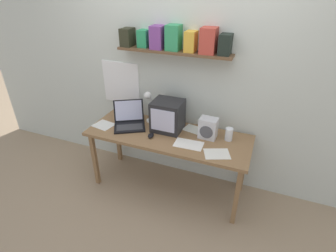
# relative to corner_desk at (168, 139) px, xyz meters

# --- Properties ---
(ground_plane) EXTENTS (12.00, 12.00, 0.00)m
(ground_plane) POSITION_rel_corner_desk_xyz_m (0.00, 0.00, -0.66)
(ground_plane) COLOR #9E8567
(back_wall) EXTENTS (5.60, 0.24, 2.60)m
(back_wall) POSITION_rel_corner_desk_xyz_m (-0.00, 0.38, 0.65)
(back_wall) COLOR silver
(back_wall) RESTS_ON ground_plane
(corner_desk) EXTENTS (1.75, 0.64, 0.72)m
(corner_desk) POSITION_rel_corner_desk_xyz_m (0.00, 0.00, 0.00)
(corner_desk) COLOR olive
(corner_desk) RESTS_ON ground_plane
(crt_monitor) EXTENTS (0.32, 0.30, 0.33)m
(crt_monitor) POSITION_rel_corner_desk_xyz_m (-0.04, 0.10, 0.23)
(crt_monitor) COLOR #232326
(crt_monitor) RESTS_ON corner_desk
(laptop) EXTENTS (0.46, 0.47, 0.25)m
(laptop) POSITION_rel_corner_desk_xyz_m (-0.49, 0.03, 0.13)
(laptop) COLOR black
(laptop) RESTS_ON corner_desk
(desk_lamp) EXTENTS (0.12, 0.15, 0.38)m
(desk_lamp) POSITION_rel_corner_desk_xyz_m (-0.30, 0.17, 0.30)
(desk_lamp) COLOR silver
(desk_lamp) RESTS_ON corner_desk
(juice_glass) EXTENTS (0.08, 0.08, 0.13)m
(juice_glass) POSITION_rel_corner_desk_xyz_m (0.62, 0.13, 0.12)
(juice_glass) COLOR white
(juice_glass) RESTS_ON corner_desk
(space_heater) EXTENTS (0.18, 0.15, 0.22)m
(space_heater) POSITION_rel_corner_desk_xyz_m (0.41, 0.10, 0.17)
(space_heater) COLOR silver
(space_heater) RESTS_ON corner_desk
(computer_mouse) EXTENTS (0.08, 0.12, 0.03)m
(computer_mouse) POSITION_rel_corner_desk_xyz_m (-0.15, -0.11, 0.08)
(computer_mouse) COLOR black
(computer_mouse) RESTS_ON corner_desk
(open_notebook) EXTENTS (0.29, 0.19, 0.00)m
(open_notebook) POSITION_rel_corner_desk_xyz_m (0.27, -0.11, 0.06)
(open_notebook) COLOR white
(open_notebook) RESTS_ON corner_desk
(loose_paper_near_monitor) EXTENTS (0.24, 0.20, 0.00)m
(loose_paper_near_monitor) POSITION_rel_corner_desk_xyz_m (0.23, 0.20, 0.06)
(loose_paper_near_monitor) COLOR white
(loose_paper_near_monitor) RESTS_ON corner_desk
(printed_handout) EXTENTS (0.25, 0.22, 0.00)m
(printed_handout) POSITION_rel_corner_desk_xyz_m (-0.75, -0.09, 0.06)
(printed_handout) COLOR silver
(printed_handout) RESTS_ON corner_desk
(loose_paper_near_laptop) EXTENTS (0.29, 0.25, 0.00)m
(loose_paper_near_laptop) POSITION_rel_corner_desk_xyz_m (0.57, -0.17, 0.06)
(loose_paper_near_laptop) COLOR silver
(loose_paper_near_laptop) RESTS_ON corner_desk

